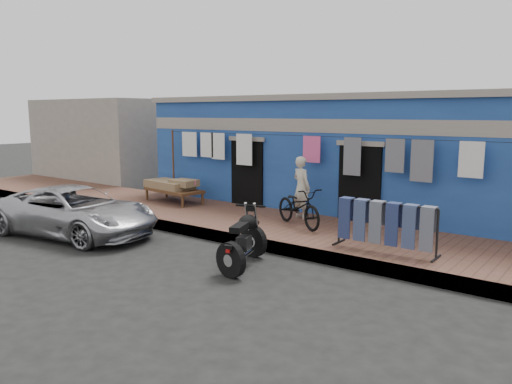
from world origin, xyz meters
name	(u,v)px	position (x,y,z in m)	size (l,w,h in m)	color
ground	(193,264)	(0.00, 0.00, 0.00)	(80.00, 80.00, 0.00)	black
sidewalk	(281,229)	(0.00, 3.00, 0.12)	(28.00, 3.00, 0.25)	brown
curb	(243,241)	(0.00, 1.55, 0.12)	(28.00, 0.10, 0.25)	gray
building	(357,153)	(0.00, 6.99, 1.69)	(12.20, 5.20, 3.36)	navy
neighbor_left	(123,140)	(-11.00, 7.00, 1.70)	(6.00, 5.00, 3.40)	#9E9384
clothesline	(300,155)	(-0.29, 4.25, 1.80)	(10.06, 0.06, 2.10)	brown
car	(74,211)	(-3.82, -0.06, 0.60)	(1.93, 4.26, 1.20)	#B0AFB4
seated_person	(301,187)	(0.02, 3.85, 1.03)	(0.56, 0.38, 1.56)	beige
bicycle	(299,202)	(0.45, 3.06, 0.82)	(0.62, 1.75, 1.13)	black
motorcycle	(243,238)	(0.86, 0.46, 0.55)	(1.16, 1.81, 1.10)	black
charpoy	(174,191)	(-4.20, 3.49, 0.59)	(2.11, 1.20, 0.68)	brown
jeans_rack	(385,226)	(2.91, 2.27, 0.74)	(2.07, 0.44, 0.99)	black
litter_a	(231,250)	(0.04, 1.09, 0.04)	(0.18, 0.14, 0.08)	silver
litter_b	(244,251)	(0.30, 1.20, 0.04)	(0.15, 0.11, 0.07)	silver
litter_c	(244,254)	(0.43, 1.02, 0.03)	(0.17, 0.14, 0.07)	silver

